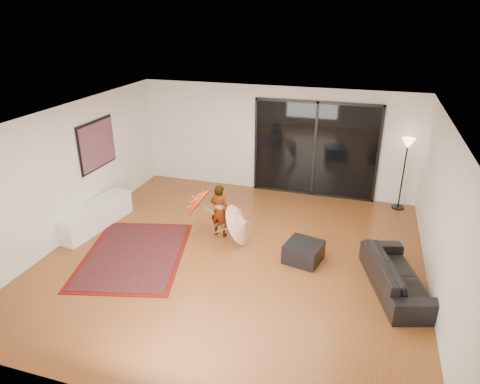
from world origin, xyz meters
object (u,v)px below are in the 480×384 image
at_px(ottoman, 304,252).
at_px(child, 220,211).
at_px(sofa, 397,275).
at_px(media_console, 95,216).

distance_m(ottoman, child, 1.94).
bearing_deg(sofa, child, 58.17).
bearing_deg(ottoman, child, 165.52).
height_order(sofa, ottoman, sofa).
bearing_deg(sofa, media_console, 68.54).
bearing_deg(child, ottoman, 172.93).
xyz_separation_m(ottoman, child, (-1.84, 0.48, 0.38)).
height_order(media_console, sofa, sofa).
relative_size(ottoman, child, 0.56).
height_order(media_console, ottoman, media_console).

